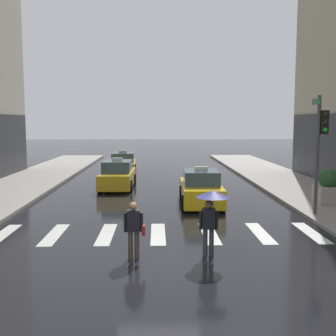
# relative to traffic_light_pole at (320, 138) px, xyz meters

# --- Properties ---
(ground_plane) EXTENTS (160.00, 160.00, 0.00)m
(ground_plane) POSITION_rel_traffic_light_pole_xyz_m (-6.52, -5.27, -3.26)
(ground_plane) COLOR black
(crosswalk_markings) EXTENTS (11.30, 2.80, 0.01)m
(crosswalk_markings) POSITION_rel_traffic_light_pole_xyz_m (-6.52, -2.27, -3.25)
(crosswalk_markings) COLOR silver
(crosswalk_markings) RESTS_ON ground
(traffic_light_pole) EXTENTS (0.44, 0.84, 4.80)m
(traffic_light_pole) POSITION_rel_traffic_light_pole_xyz_m (0.00, 0.00, 0.00)
(traffic_light_pole) COLOR #47474C
(traffic_light_pole) RESTS_ON curb_right
(taxi_lead) EXTENTS (2.01, 4.58, 1.80)m
(taxi_lead) POSITION_rel_traffic_light_pole_xyz_m (-4.47, 2.90, -2.53)
(taxi_lead) COLOR yellow
(taxi_lead) RESTS_ON ground
(taxi_second) EXTENTS (2.01, 4.58, 1.80)m
(taxi_second) POSITION_rel_traffic_light_pole_xyz_m (-8.87, 7.78, -2.53)
(taxi_second) COLOR gold
(taxi_second) RESTS_ON ground
(taxi_third) EXTENTS (2.11, 4.62, 1.80)m
(taxi_third) POSITION_rel_traffic_light_pole_xyz_m (-9.06, 14.09, -2.53)
(taxi_third) COLOR gold
(taxi_third) RESTS_ON ground
(pedestrian_with_umbrella) EXTENTS (0.96, 0.96, 1.94)m
(pedestrian_with_umbrella) POSITION_rel_traffic_light_pole_xyz_m (-4.99, -4.70, -1.74)
(pedestrian_with_umbrella) COLOR #333338
(pedestrian_with_umbrella) RESTS_ON ground
(pedestrian_with_handbag) EXTENTS (0.60, 0.24, 1.65)m
(pedestrian_with_handbag) POSITION_rel_traffic_light_pole_xyz_m (-7.21, -4.89, -2.32)
(pedestrian_with_handbag) COLOR #473D33
(pedestrian_with_handbag) RESTS_ON ground
(planter_near_corner) EXTENTS (1.10, 1.10, 1.60)m
(planter_near_corner) POSITION_rel_traffic_light_pole_xyz_m (1.33, 2.16, -2.38)
(planter_near_corner) COLOR #A8A399
(planter_near_corner) RESTS_ON curb_right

